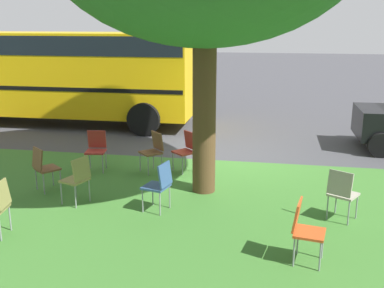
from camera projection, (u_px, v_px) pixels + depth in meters
The scene contains 11 objects.
ground at pixel (222, 158), 11.01m from camera, with size 80.00×80.00×0.00m, color #424247.
grass_verge at pixel (200, 210), 7.97m from camera, with size 48.00×6.00×0.01m, color #3D752D.
chair_0 at pixel (342, 191), 7.42m from camera, with size 0.57×0.57×0.88m.
chair_2 at pixel (153, 149), 9.91m from camera, with size 0.59×0.59×0.88m.
chair_3 at pixel (304, 227), 6.12m from camera, with size 0.49×0.48×0.88m.
chair_4 at pixel (160, 183), 7.80m from camera, with size 0.51×0.50×0.88m.
chair_5 at pixel (44, 166), 8.74m from camera, with size 0.58×0.59×0.88m.
chair_6 at pixel (96, 147), 10.01m from camera, with size 0.48×0.48×0.88m.
chair_7 at pixel (187, 148), 9.95m from camera, with size 0.59×0.59×0.88m.
chair_8 at pixel (77, 177), 8.11m from camera, with size 0.54×0.53×0.88m.
school_bus at pixel (34, 68), 14.66m from camera, with size 10.40×2.80×2.88m.
Camera 1 is at (-1.18, 10.50, 3.18)m, focal length 42.50 mm.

